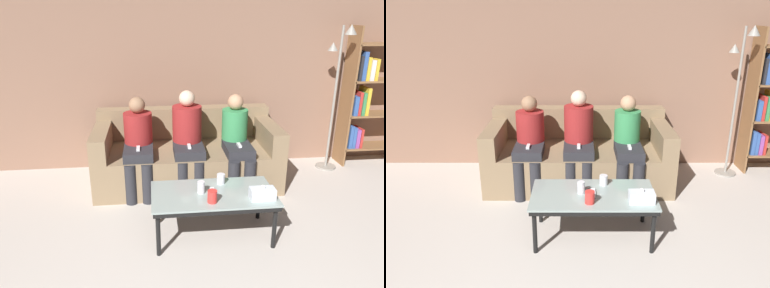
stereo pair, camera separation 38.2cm
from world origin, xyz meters
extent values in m
cube|color=#8C6651|center=(0.00, 3.75, 1.30)|extent=(12.00, 0.06, 2.60)
cube|color=#897051|center=(0.00, 3.13, 0.23)|extent=(2.14, 0.98, 0.46)
cube|color=#897051|center=(0.00, 3.52, 0.65)|extent=(2.14, 0.20, 0.39)
cube|color=#897051|center=(-0.98, 3.13, 0.59)|extent=(0.18, 0.98, 0.27)
cube|color=#897051|center=(0.98, 3.13, 0.59)|extent=(0.18, 0.98, 0.27)
cube|color=#8C9E99|center=(0.13, 1.96, 0.44)|extent=(1.12, 0.60, 0.02)
cube|color=black|center=(0.13, 1.96, 0.41)|extent=(1.09, 0.59, 0.04)
cylinder|color=black|center=(-0.38, 1.71, 0.19)|extent=(0.04, 0.04, 0.39)
cylinder|color=black|center=(0.64, 1.71, 0.19)|extent=(0.04, 0.04, 0.39)
cylinder|color=black|center=(-0.38, 2.21, 0.19)|extent=(0.04, 0.04, 0.39)
cylinder|color=black|center=(0.64, 2.21, 0.19)|extent=(0.04, 0.04, 0.39)
cylinder|color=red|center=(0.09, 1.79, 0.50)|extent=(0.08, 0.08, 0.11)
cylinder|color=silver|center=(0.23, 2.15, 0.49)|extent=(0.08, 0.08, 0.09)
cylinder|color=silver|center=(0.02, 1.97, 0.50)|extent=(0.07, 0.07, 0.11)
cube|color=silver|center=(0.54, 1.81, 0.49)|extent=(0.22, 0.12, 0.10)
sphere|color=white|center=(0.54, 1.81, 0.56)|extent=(0.04, 0.04, 0.04)
cube|color=white|center=(0.13, 1.96, 0.45)|extent=(0.04, 0.15, 0.02)
cube|color=brown|center=(2.15, 3.52, 0.91)|extent=(0.02, 0.32, 1.82)
cube|color=#33569E|center=(2.23, 3.52, 0.39)|extent=(0.05, 0.24, 0.31)
cube|color=#33569E|center=(2.28, 3.52, 0.38)|extent=(0.04, 0.24, 0.29)
cube|color=#8E4293|center=(2.33, 3.52, 0.37)|extent=(0.05, 0.24, 0.26)
cube|color=red|center=(2.38, 3.52, 0.37)|extent=(0.03, 0.24, 0.26)
cube|color=#33569E|center=(2.23, 3.52, 0.82)|extent=(0.06, 0.24, 0.25)
cube|color=red|center=(2.28, 3.52, 0.85)|extent=(0.04, 0.24, 0.31)
cube|color=#38844C|center=(2.34, 3.52, 0.84)|extent=(0.04, 0.24, 0.30)
cube|color=gold|center=(2.39, 3.52, 0.87)|extent=(0.04, 0.24, 0.36)
cube|color=#232328|center=(2.22, 3.52, 1.30)|extent=(0.03, 0.24, 0.31)
cube|color=#33569E|center=(2.27, 3.52, 1.33)|extent=(0.05, 0.24, 0.36)
cube|color=gold|center=(2.32, 3.52, 1.29)|extent=(0.04, 0.24, 0.29)
cylinder|color=gray|center=(1.90, 3.37, 0.01)|extent=(0.26, 0.26, 0.02)
cylinder|color=gray|center=(1.90, 3.37, 0.91)|extent=(0.03, 0.03, 1.83)
cone|color=gray|center=(2.00, 3.37, 1.78)|extent=(0.14, 0.14, 0.12)
cone|color=gray|center=(1.82, 3.41, 1.58)|extent=(0.12, 0.12, 0.10)
cylinder|color=#28282D|center=(-0.65, 2.66, 0.23)|extent=(0.13, 0.13, 0.46)
cylinder|color=#28282D|center=(-0.47, 2.66, 0.23)|extent=(0.13, 0.13, 0.46)
cube|color=#28282D|center=(-0.56, 2.87, 0.51)|extent=(0.32, 0.42, 0.10)
cylinder|color=maroon|center=(-0.56, 3.08, 0.68)|extent=(0.32, 0.32, 0.45)
sphere|color=#997051|center=(-0.56, 3.08, 1.00)|extent=(0.18, 0.18, 0.18)
cube|color=white|center=(-0.56, 2.83, 0.57)|extent=(0.04, 0.12, 0.02)
cylinder|color=#28282D|center=(-0.09, 2.68, 0.23)|extent=(0.13, 0.13, 0.46)
cylinder|color=#28282D|center=(0.09, 2.68, 0.23)|extent=(0.13, 0.13, 0.46)
cube|color=#28282D|center=(0.00, 2.88, 0.51)|extent=(0.34, 0.41, 0.10)
cylinder|color=maroon|center=(0.00, 3.08, 0.71)|extent=(0.34, 0.34, 0.51)
sphere|color=beige|center=(0.00, 3.08, 1.06)|extent=(0.18, 0.18, 0.18)
cube|color=white|center=(0.00, 2.84, 0.57)|extent=(0.04, 0.12, 0.02)
cylinder|color=#28282D|center=(0.47, 2.63, 0.23)|extent=(0.13, 0.13, 0.46)
cylinder|color=#28282D|center=(0.65, 2.63, 0.23)|extent=(0.13, 0.13, 0.46)
cube|color=#28282D|center=(0.56, 2.86, 0.51)|extent=(0.30, 0.45, 0.10)
cylinder|color=#388E51|center=(0.56, 3.08, 0.69)|extent=(0.30, 0.30, 0.46)
sphere|color=tan|center=(0.56, 3.08, 1.00)|extent=(0.18, 0.18, 0.18)
cube|color=white|center=(0.56, 2.81, 0.57)|extent=(0.04, 0.12, 0.02)
camera|label=1|loc=(-0.39, -1.03, 2.02)|focal=35.00mm
camera|label=2|loc=(-0.01, -1.05, 2.02)|focal=35.00mm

